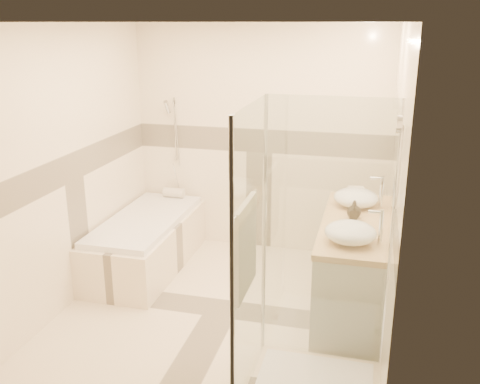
% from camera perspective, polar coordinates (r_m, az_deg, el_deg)
% --- Properties ---
extents(room, '(2.82, 3.02, 2.52)m').
position_cam_1_polar(room, '(4.51, -1.30, 1.68)').
color(room, '#F4E2C2').
rests_on(room, ground).
extents(bathtub, '(0.75, 1.70, 0.56)m').
position_cam_1_polar(bathtub, '(5.75, -9.96, -5.05)').
color(bathtub, '#FAE7C8').
rests_on(bathtub, ground).
extents(vanity, '(0.58, 1.62, 0.85)m').
position_cam_1_polar(vanity, '(4.92, 11.90, -7.67)').
color(vanity, white).
rests_on(vanity, ground).
extents(shower_enclosure, '(0.96, 0.93, 2.04)m').
position_cam_1_polar(shower_enclosure, '(3.78, 6.37, -14.26)').
color(shower_enclosure, '#FAE7C8').
rests_on(shower_enclosure, ground).
extents(vessel_sink_near, '(0.41, 0.41, 0.17)m').
position_cam_1_polar(vessel_sink_near, '(5.12, 12.27, -0.60)').
color(vessel_sink_near, white).
rests_on(vessel_sink_near, vanity).
extents(vessel_sink_far, '(0.41, 0.41, 0.16)m').
position_cam_1_polar(vessel_sink_far, '(4.27, 11.71, -4.25)').
color(vessel_sink_far, white).
rests_on(vessel_sink_far, vanity).
extents(faucet_near, '(0.13, 0.03, 0.31)m').
position_cam_1_polar(faucet_near, '(5.09, 14.75, 0.24)').
color(faucet_near, silver).
rests_on(faucet_near, vanity).
extents(faucet_far, '(0.12, 0.03, 0.29)m').
position_cam_1_polar(faucet_far, '(4.24, 14.69, -3.40)').
color(faucet_far, silver).
rests_on(faucet_far, vanity).
extents(amenity_bottle_a, '(0.07, 0.07, 0.14)m').
position_cam_1_polar(amenity_bottle_a, '(4.75, 12.04, -2.14)').
color(amenity_bottle_a, black).
rests_on(amenity_bottle_a, vanity).
extents(amenity_bottle_b, '(0.13, 0.13, 0.16)m').
position_cam_1_polar(amenity_bottle_b, '(4.80, 12.08, -1.83)').
color(amenity_bottle_b, black).
rests_on(amenity_bottle_b, vanity).
extents(folded_towels, '(0.20, 0.29, 0.08)m').
position_cam_1_polar(folded_towels, '(5.38, 12.37, -0.15)').
color(folded_towels, white).
rests_on(folded_towels, vanity).
extents(rolled_towel, '(0.24, 0.11, 0.11)m').
position_cam_1_polar(rolled_towel, '(6.24, -7.06, -0.07)').
color(rolled_towel, white).
rests_on(rolled_towel, bathtub).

